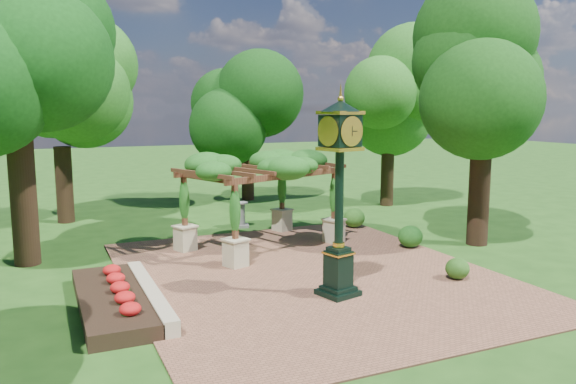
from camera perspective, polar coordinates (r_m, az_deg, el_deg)
name	(u,v)px	position (r m, az deg, el deg)	size (l,w,h in m)	color
ground	(326,285)	(15.42, 3.84, -9.37)	(120.00, 120.00, 0.00)	#1E4714
brick_plaza	(309,274)	(16.26, 2.18, -8.34)	(10.00, 12.00, 0.04)	brown
border_wall	(150,295)	(14.38, -13.84, -10.10)	(0.35, 5.00, 0.40)	#C6B793
flower_bed	(112,301)	(14.27, -17.45, -10.48)	(1.50, 5.00, 0.36)	red
pedestal_clock	(340,180)	(13.86, 5.26, 1.22)	(1.20, 1.20, 4.98)	black
pergola	(261,170)	(18.96, -2.73, 2.24)	(5.94, 4.77, 3.24)	#C2B990
sundial	(241,216)	(22.63, -4.75, -2.46)	(0.69, 0.69, 1.01)	gray
shrub_front	(457,268)	(16.36, 16.83, -7.45)	(0.66, 0.66, 0.59)	#244E16
shrub_mid	(410,237)	(19.58, 12.32, -4.44)	(0.83, 0.83, 0.75)	#1D5517
shrub_back	(354,218)	(22.48, 6.74, -2.63)	(0.84, 0.84, 0.76)	#2F661D
tree_west_near	(12,35)	(18.59, -26.23, 14.11)	(4.37, 4.37, 9.96)	#342114
tree_west_far	(58,86)	(24.95, -22.29, 9.90)	(4.24, 4.24, 8.19)	#301E12
tree_north	(247,112)	(29.10, -4.17, 8.12)	(4.33, 4.33, 6.64)	black
tree_east_far	(389,93)	(27.75, 10.27, 9.91)	(4.12, 4.12, 7.99)	#312213
tree_east_near	(486,61)	(20.41, 19.45, 12.45)	(4.17, 4.17, 9.21)	black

